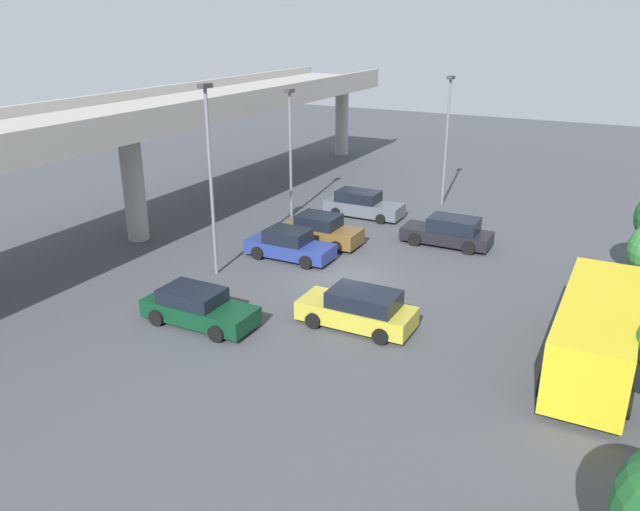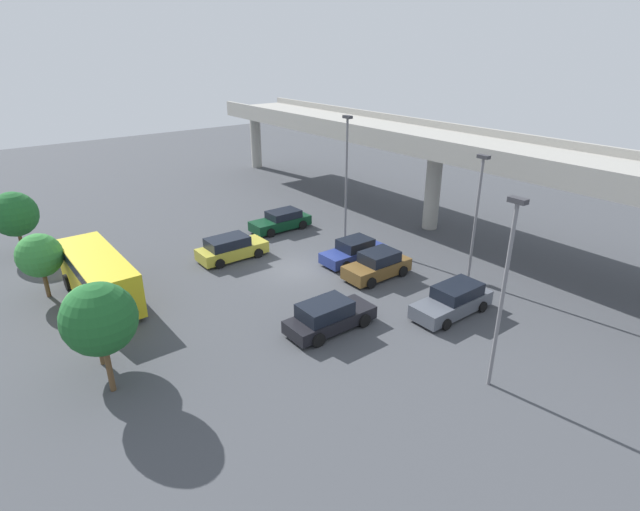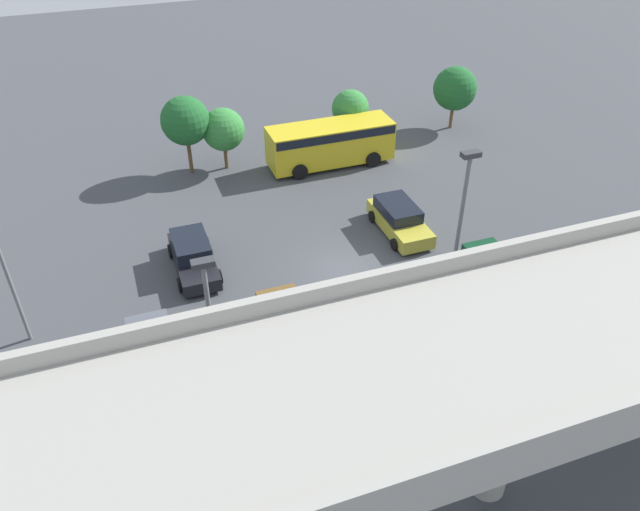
# 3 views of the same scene
# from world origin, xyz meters

# --- Properties ---
(ground_plane) EXTENTS (112.82, 112.82, 0.00)m
(ground_plane) POSITION_xyz_m (0.00, 0.00, 0.00)
(ground_plane) COLOR #424449
(highway_overpass) EXTENTS (53.82, 6.76, 7.64)m
(highway_overpass) POSITION_xyz_m (0.00, 12.96, 6.43)
(highway_overpass) COLOR #9E9B93
(highway_overpass) RESTS_ON ground_plane
(parked_car_0) EXTENTS (2.08, 4.75, 1.48)m
(parked_car_0) POSITION_xyz_m (-6.82, 3.48, 0.71)
(parked_car_0) COLOR #0C381E
(parked_car_0) RESTS_ON ground_plane
(parked_car_1) EXTENTS (2.14, 4.67, 1.58)m
(parked_car_1) POSITION_xyz_m (-4.07, -2.37, 0.76)
(parked_car_1) COLOR gold
(parked_car_1) RESTS_ON ground_plane
(parked_car_2) EXTENTS (2.04, 4.56, 1.55)m
(parked_car_2) POSITION_xyz_m (1.29, 3.92, 0.72)
(parked_car_2) COLOR navy
(parked_car_2) RESTS_ON ground_plane
(parked_car_3) EXTENTS (2.12, 4.34, 1.65)m
(parked_car_3) POSITION_xyz_m (3.98, 3.49, 0.77)
(parked_car_3) COLOR brown
(parked_car_3) RESTS_ON ground_plane
(parked_car_4) EXTENTS (2.09, 4.79, 1.60)m
(parked_car_4) POSITION_xyz_m (7.01, -2.78, 0.76)
(parked_car_4) COLOR black
(parked_car_4) RESTS_ON ground_plane
(parked_car_5) EXTENTS (2.05, 4.86, 1.59)m
(parked_car_5) POSITION_xyz_m (9.77, 3.57, 0.75)
(parked_car_5) COLOR #515660
(parked_car_5) RESTS_ON ground_plane
(shuttle_bus) EXTENTS (7.97, 2.76, 2.70)m
(shuttle_bus) POSITION_xyz_m (-3.35, -11.00, 1.62)
(shuttle_bus) COLOR gold
(shuttle_bus) RESTS_ON ground_plane
(lamp_post_near_aisle) EXTENTS (0.70, 0.35, 8.96)m
(lamp_post_near_aisle) POSITION_xyz_m (-2.13, 6.04, 5.18)
(lamp_post_near_aisle) COLOR slate
(lamp_post_near_aisle) RESTS_ON ground_plane
(lamp_post_mid_lot) EXTENTS (0.70, 0.35, 7.74)m
(lamp_post_mid_lot) POSITION_xyz_m (7.80, 7.55, 4.56)
(lamp_post_mid_lot) COLOR slate
(lamp_post_mid_lot) RESTS_ON ground_plane
(tree_front_left) EXTENTS (3.03, 3.03, 4.42)m
(tree_front_left) POSITION_xyz_m (-13.52, -13.40, 2.90)
(tree_front_left) COLOR brown
(tree_front_left) RESTS_ON ground_plane
(tree_front_centre) EXTENTS (2.48, 2.48, 3.80)m
(tree_front_centre) POSITION_xyz_m (-5.64, -13.35, 2.55)
(tree_front_centre) COLOR brown
(tree_front_centre) RESTS_ON ground_plane
(tree_front_right) EXTENTS (2.65, 2.65, 3.96)m
(tree_front_right) POSITION_xyz_m (3.06, -12.78, 2.63)
(tree_front_right) COLOR brown
(tree_front_right) RESTS_ON ground_plane
(tree_front_far_right) EXTENTS (2.97, 2.97, 4.94)m
(tree_front_far_right) POSITION_xyz_m (5.27, -12.99, 3.44)
(tree_front_far_right) COLOR brown
(tree_front_far_right) RESTS_ON ground_plane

